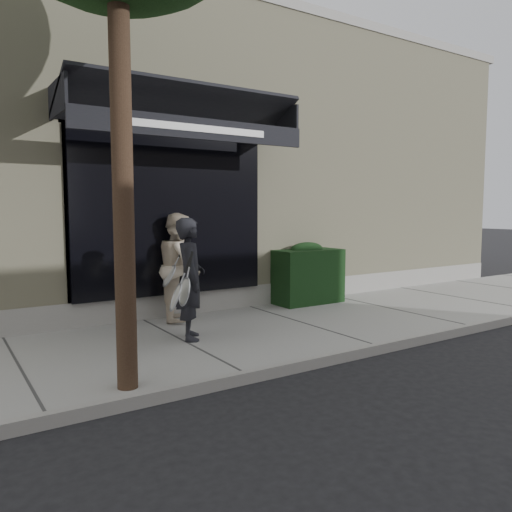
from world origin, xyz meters
TOP-DOWN VIEW (x-y plane):
  - ground at (0.00, 0.00)m, footprint 80.00×80.00m
  - sidewalk at (0.00, 0.00)m, footprint 20.00×3.00m
  - curb at (0.00, -1.55)m, footprint 20.00×0.10m
  - building_facade at (-0.01, 4.96)m, footprint 14.30×8.04m
  - hedge at (1.10, 1.25)m, footprint 1.30×0.70m
  - pedestrian_front at (-1.87, 0.04)m, footprint 0.79×0.92m
  - pedestrian_back at (-1.50, 1.20)m, footprint 0.92×1.01m

SIDE VIEW (x-z plane):
  - ground at x=0.00m, z-range 0.00..0.00m
  - sidewalk at x=0.00m, z-range 0.00..0.12m
  - curb at x=0.00m, z-range 0.00..0.14m
  - hedge at x=1.10m, z-range 0.09..1.23m
  - pedestrian_front at x=-1.87m, z-range 0.12..1.76m
  - pedestrian_back at x=-1.50m, z-range 0.12..1.81m
  - building_facade at x=-0.01m, z-range -0.08..5.56m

